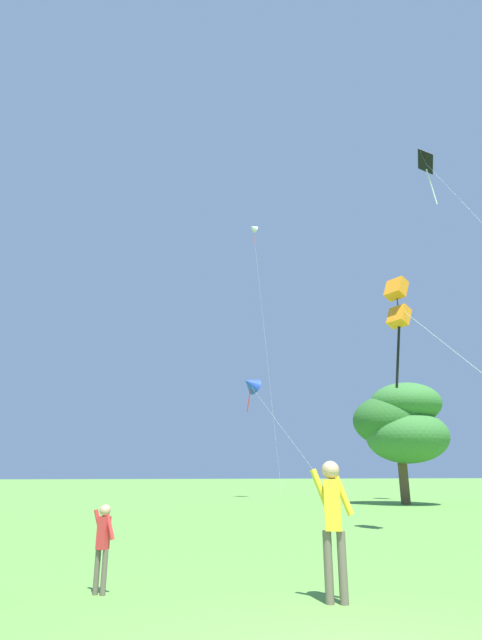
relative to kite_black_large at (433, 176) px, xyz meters
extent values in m
cube|color=black|center=(-0.12, 0.41, 1.34)|extent=(1.29, 2.01, 1.58)
cylinder|color=#3F382D|center=(-0.12, 0.41, 1.34)|extent=(1.17, 0.71, 0.93)
cylinder|color=silver|center=(0.02, 0.28, -0.66)|extent=(0.38, 0.37, 2.79)
cone|color=blue|center=(-9.05, 12.06, -12.44)|extent=(1.89, 1.79, 1.63)
cylinder|color=red|center=(-9.14, 12.18, -13.76)|extent=(0.28, 0.34, 1.58)
cylinder|color=silver|center=(-8.17, 6.92, -16.64)|extent=(1.76, 10.29, 8.17)
cone|color=white|center=(-5.33, 22.22, 6.53)|extent=(1.07, 1.04, 0.92)
cylinder|color=red|center=(-5.25, 22.23, 5.46)|extent=(0.19, 0.06, 1.50)
cylinder|color=silver|center=(-4.91, 19.98, -7.13)|extent=(0.85, 4.49, 27.18)
cube|color=orange|center=(-11.56, -11.09, -13.43)|extent=(0.75, 0.76, 0.70)
cube|color=orange|center=(-11.56, -11.09, -14.36)|extent=(0.75, 0.76, 0.70)
cylinder|color=#3F382D|center=(-11.56, -11.09, -13.90)|extent=(0.04, 0.04, 1.33)
cylinder|color=black|center=(-11.60, -10.92, -15.53)|extent=(0.18, 0.45, 2.08)
cylinder|color=#665B4C|center=(-20.29, -15.73, -20.43)|extent=(0.08, 0.08, 0.59)
cylinder|color=#665B4C|center=(-20.19, -15.80, -20.43)|extent=(0.08, 0.08, 0.59)
cube|color=red|center=(-20.24, -15.77, -19.91)|extent=(0.20, 0.20, 0.45)
cylinder|color=red|center=(-20.31, -15.71, -19.79)|extent=(0.20, 0.17, 0.42)
cylinder|color=red|center=(-20.17, -15.82, -19.79)|extent=(0.20, 0.17, 0.42)
sphere|color=tan|center=(-20.24, -15.77, -19.60)|extent=(0.16, 0.16, 0.16)
cylinder|color=#665B4C|center=(-17.34, -17.17, -20.28)|extent=(0.12, 0.12, 0.90)
cylinder|color=#665B4C|center=(-17.17, -17.25, -20.28)|extent=(0.12, 0.12, 0.90)
cube|color=yellow|center=(-17.25, -17.21, -19.49)|extent=(0.29, 0.28, 0.67)
cylinder|color=yellow|center=(-17.38, -17.15, -19.32)|extent=(0.31, 0.21, 0.63)
cylinder|color=yellow|center=(-17.13, -17.27, -19.32)|extent=(0.31, 0.21, 0.63)
sphere|color=tan|center=(-17.25, -17.21, -19.03)|extent=(0.25, 0.25, 0.25)
cylinder|color=brown|center=(-2.89, 2.28, -18.05)|extent=(0.53, 0.53, 5.34)
ellipsoid|color=#387533|center=(-2.78, 1.72, -16.99)|extent=(4.70, 4.70, 3.01)
ellipsoid|color=#2D6628|center=(-3.46, 2.34, -16.02)|extent=(4.29, 4.29, 3.00)
ellipsoid|color=#387533|center=(-2.63, 1.78, -15.06)|extent=(4.14, 4.14, 2.47)
camera|label=1|loc=(-20.57, -23.86, -19.10)|focal=27.88mm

